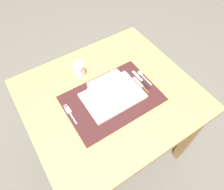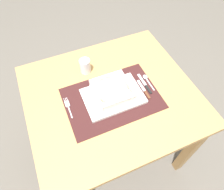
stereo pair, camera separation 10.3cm
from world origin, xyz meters
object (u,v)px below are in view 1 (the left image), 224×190
spoon (141,74)px  butter_knife (142,81)px  drinking_glass (79,70)px  porridge_bowl (112,91)px  dining_table (110,105)px  bread_knife (142,86)px  fork (69,112)px

spoon → butter_knife: 0.04m
drinking_glass → porridge_bowl: bearing=-72.3°
dining_table → butter_knife: bearing=-6.5°
spoon → drinking_glass: 0.34m
dining_table → bread_knife: bearing=-17.3°
spoon → bread_knife: (-0.05, -0.07, -0.00)m
drinking_glass → fork: bearing=-129.8°
dining_table → spoon: spoon is taller
porridge_bowl → bread_knife: 0.17m
dining_table → porridge_bowl: (0.00, -0.01, 0.14)m
dining_table → fork: bearing=177.1°
dining_table → spoon: size_ratio=7.54×
porridge_bowl → butter_knife: porridge_bowl is taller
porridge_bowl → fork: (-0.23, 0.03, -0.03)m
dining_table → drinking_glass: size_ratio=10.56×
dining_table → butter_knife: size_ratio=6.01×
bread_knife → drinking_glass: 0.35m
fork → bread_knife: bearing=-7.9°
fork → spoon: (0.44, 0.00, 0.00)m
spoon → butter_knife: (-0.02, -0.04, -0.00)m
drinking_glass → dining_table: bearing=-71.4°
fork → porridge_bowl: bearing=-5.0°
fork → drinking_glass: 0.25m
porridge_bowl → bread_knife: bearing=-13.0°
drinking_glass → spoon: bearing=-33.7°
porridge_bowl → dining_table: bearing=92.8°
fork → spoon: size_ratio=1.10×
fork → drinking_glass: (0.16, 0.19, 0.03)m
butter_knife → fork: bearing=174.6°
porridge_bowl → fork: bearing=173.7°
fork → butter_knife: butter_knife is taller
spoon → butter_knife: bearing=-121.5°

